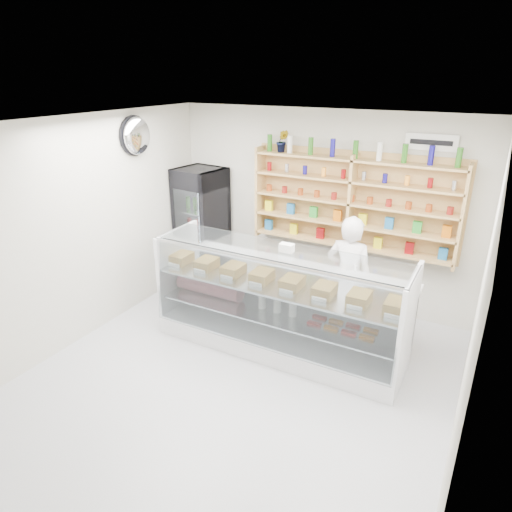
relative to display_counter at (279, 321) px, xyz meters
The scene contains 8 objects.
room 1.40m from the display_counter, 97.01° to the right, with size 5.00×5.00×5.00m.
display_counter is the anchor object (origin of this frame).
shop_worker 1.04m from the display_counter, 47.31° to the left, with size 0.60×0.39×1.64m, color silver.
drinks_cooler 2.37m from the display_counter, 148.76° to the left, with size 0.75×0.74×1.88m.
wall_shelving 1.90m from the display_counter, 74.63° to the left, with size 2.84×0.28×1.33m.
potted_plant 2.52m from the display_counter, 115.55° to the left, with size 0.17×0.14×0.31m, color #1E6626.
security_mirror 3.10m from the display_counter, behind, with size 0.15×0.50×0.50m, color silver.
wall_sign 2.89m from the display_counter, 49.94° to the left, with size 0.62×0.03×0.20m, color white.
Camera 1 is at (2.22, -3.55, 3.26)m, focal length 32.00 mm.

